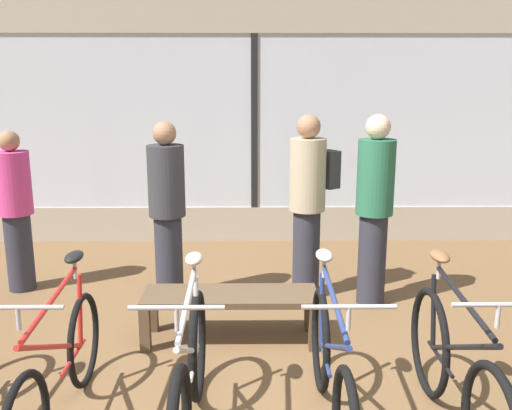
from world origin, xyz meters
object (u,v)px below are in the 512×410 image
(bicycle_center_right, at_px, (331,374))
(display_bench, at_px, (230,301))
(bicycle_center_left, at_px, (190,380))
(customer_mid_floor, at_px, (167,209))
(customer_near_bench, at_px, (374,206))
(bicycle_right, at_px, (455,375))
(bicycle_left, at_px, (59,371))
(customer_by_window, at_px, (15,208))
(customer_near_rack, at_px, (309,200))

(bicycle_center_right, bearing_deg, display_bench, 117.31)
(bicycle_center_left, xyz_separation_m, customer_mid_floor, (-0.42, 2.17, 0.50))
(customer_near_bench, bearing_deg, display_bench, -149.32)
(bicycle_center_left, distance_m, customer_mid_floor, 2.26)
(customer_near_bench, bearing_deg, bicycle_center_right, -108.20)
(bicycle_center_right, relative_size, bicycle_right, 1.02)
(bicycle_right, distance_m, customer_near_bench, 2.12)
(bicycle_center_right, distance_m, display_bench, 1.39)
(bicycle_center_left, height_order, customer_mid_floor, customer_mid_floor)
(bicycle_right, relative_size, display_bench, 1.24)
(bicycle_center_right, distance_m, bicycle_right, 0.72)
(bicycle_left, bearing_deg, customer_near_bench, 40.16)
(bicycle_left, height_order, bicycle_center_right, bicycle_center_right)
(bicycle_center_left, height_order, bicycle_right, same)
(customer_mid_floor, bearing_deg, bicycle_center_left, -79.04)
(bicycle_left, relative_size, bicycle_right, 0.98)
(customer_near_bench, bearing_deg, customer_by_window, 173.59)
(customer_by_window, relative_size, customer_near_bench, 0.90)
(bicycle_center_left, xyz_separation_m, customer_near_rack, (0.91, 2.27, 0.56))
(bicycle_center_right, distance_m, customer_by_window, 3.70)
(bicycle_right, xyz_separation_m, customer_near_bench, (-0.06, 2.05, 0.54))
(customer_mid_floor, bearing_deg, bicycle_right, -47.32)
(customer_by_window, bearing_deg, bicycle_right, -34.80)
(bicycle_right, height_order, customer_by_window, customer_by_window)
(display_bench, relative_size, customer_near_rack, 0.79)
(bicycle_left, xyz_separation_m, bicycle_center_right, (1.63, -0.08, 0.02))
(bicycle_right, height_order, customer_near_bench, customer_near_bench)
(display_bench, relative_size, customer_by_window, 0.88)
(customer_by_window, bearing_deg, bicycle_center_right, -40.75)
(customer_by_window, bearing_deg, customer_near_rack, -3.80)
(bicycle_center_right, distance_m, customer_near_bench, 2.18)
(bicycle_left, height_order, bicycle_center_left, bicycle_center_left)
(customer_near_rack, distance_m, customer_by_window, 2.87)
(bicycle_right, height_order, customer_mid_floor, customer_mid_floor)
(bicycle_left, bearing_deg, customer_by_window, 116.36)
(bicycle_center_left, distance_m, display_bench, 1.32)
(bicycle_center_left, height_order, customer_near_bench, customer_near_bench)
(bicycle_left, bearing_deg, customer_mid_floor, 79.33)
(bicycle_left, xyz_separation_m, bicycle_center_left, (0.80, -0.14, 0.02))
(bicycle_right, relative_size, customer_by_window, 1.09)
(bicycle_center_left, relative_size, customer_mid_floor, 1.01)
(display_bench, height_order, customer_near_rack, customer_near_rack)
(customer_near_rack, bearing_deg, customer_mid_floor, -175.46)
(bicycle_right, bearing_deg, customer_by_window, 145.20)
(bicycle_right, xyz_separation_m, display_bench, (-1.36, 1.28, -0.07))
(bicycle_center_right, relative_size, customer_near_rack, 1.00)
(bicycle_right, distance_m, customer_mid_floor, 2.95)
(bicycle_right, bearing_deg, customer_near_bench, 91.77)
(customer_near_bench, bearing_deg, customer_near_rack, 161.38)
(display_bench, xyz_separation_m, customer_near_bench, (1.30, 0.77, 0.60))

